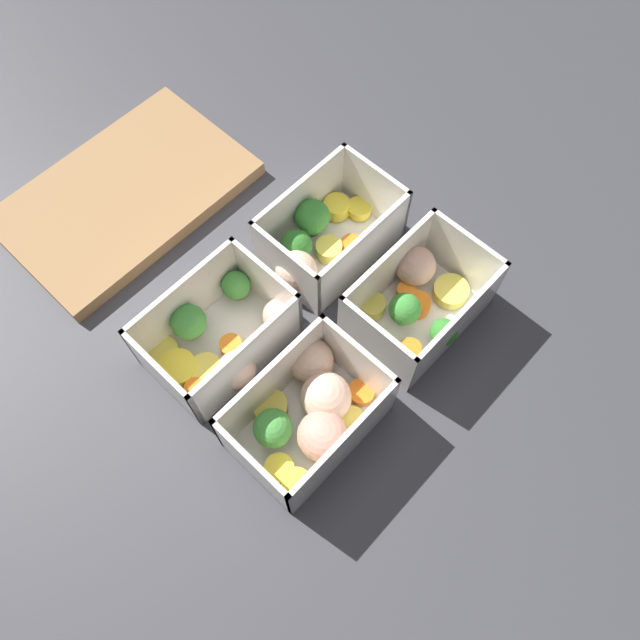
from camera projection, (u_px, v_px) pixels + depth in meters
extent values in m
plane|color=#38383D|center=(320.00, 331.00, 0.67)|extent=(4.00, 4.00, 0.00)
cube|color=silver|center=(308.00, 425.00, 0.62)|extent=(0.14, 0.10, 0.00)
cube|color=silver|center=(344.00, 447.00, 0.57)|extent=(0.14, 0.01, 0.08)
cube|color=silver|center=(273.00, 382.00, 0.60)|extent=(0.14, 0.00, 0.08)
cube|color=silver|center=(254.00, 468.00, 0.56)|extent=(0.01, 0.10, 0.08)
cube|color=silver|center=(357.00, 364.00, 0.61)|extent=(0.01, 0.10, 0.08)
cylinder|color=#DBC647|center=(270.00, 407.00, 0.62)|extent=(0.05, 0.05, 0.02)
sphere|color=beige|center=(326.00, 397.00, 0.60)|extent=(0.07, 0.07, 0.05)
cylinder|color=yellow|center=(279.00, 469.00, 0.59)|extent=(0.04, 0.04, 0.01)
sphere|color=tan|center=(322.00, 436.00, 0.59)|extent=(0.06, 0.06, 0.05)
cylinder|color=yellow|center=(296.00, 483.00, 0.59)|extent=(0.04, 0.04, 0.01)
sphere|color=beige|center=(311.00, 360.00, 0.62)|extent=(0.05, 0.05, 0.05)
cylinder|color=#519448|center=(274.00, 434.00, 0.61)|extent=(0.01, 0.01, 0.01)
sphere|color=#42933D|center=(273.00, 428.00, 0.59)|extent=(0.04, 0.04, 0.04)
cylinder|color=#DBC647|center=(351.00, 421.00, 0.61)|extent=(0.04, 0.04, 0.01)
cylinder|color=orange|center=(361.00, 392.00, 0.63)|extent=(0.04, 0.04, 0.01)
cube|color=silver|center=(415.00, 316.00, 0.67)|extent=(0.14, 0.10, 0.00)
cube|color=silver|center=(456.00, 328.00, 0.62)|extent=(0.14, 0.01, 0.08)
cube|color=silver|center=(386.00, 272.00, 0.65)|extent=(0.14, 0.00, 0.08)
cube|color=silver|center=(375.00, 345.00, 0.62)|extent=(0.01, 0.10, 0.08)
cube|color=silver|center=(462.00, 257.00, 0.66)|extent=(0.01, 0.10, 0.08)
cylinder|color=#DBC647|center=(451.00, 291.00, 0.67)|extent=(0.05, 0.05, 0.01)
cylinder|color=#407A37|center=(441.00, 339.00, 0.65)|extent=(0.01, 0.01, 0.01)
sphere|color=#2D7228|center=(443.00, 332.00, 0.63)|extent=(0.03, 0.03, 0.03)
cylinder|color=orange|center=(410.00, 349.00, 0.65)|extent=(0.03, 0.03, 0.01)
cylinder|color=#DBC647|center=(372.00, 306.00, 0.67)|extent=(0.04, 0.04, 0.02)
cylinder|color=#49883F|center=(402.00, 318.00, 0.66)|extent=(0.01, 0.01, 0.02)
sphere|color=#388433|center=(405.00, 309.00, 0.64)|extent=(0.03, 0.03, 0.03)
cylinder|color=orange|center=(406.00, 292.00, 0.67)|extent=(0.03, 0.03, 0.01)
sphere|color=#D19E8C|center=(416.00, 266.00, 0.67)|extent=(0.06, 0.06, 0.04)
cylinder|color=orange|center=(417.00, 304.00, 0.67)|extent=(0.04, 0.04, 0.01)
cube|color=silver|center=(222.00, 346.00, 0.66)|extent=(0.14, 0.10, 0.00)
cube|color=silver|center=(249.00, 360.00, 0.61)|extent=(0.14, 0.00, 0.08)
cube|color=silver|center=(186.00, 303.00, 0.64)|extent=(0.14, 0.01, 0.08)
cube|color=silver|center=(164.00, 379.00, 0.60)|extent=(0.01, 0.10, 0.08)
cube|color=silver|center=(267.00, 286.00, 0.64)|extent=(0.01, 0.10, 0.08)
cylinder|color=yellow|center=(178.00, 368.00, 0.64)|extent=(0.04, 0.04, 0.01)
cylinder|color=#519448|center=(193.00, 331.00, 0.65)|extent=(0.01, 0.01, 0.02)
sphere|color=#42933D|center=(189.00, 322.00, 0.63)|extent=(0.04, 0.04, 0.04)
sphere|color=beige|center=(237.00, 370.00, 0.62)|extent=(0.05, 0.05, 0.04)
cylinder|color=orange|center=(231.00, 346.00, 0.65)|extent=(0.03, 0.03, 0.01)
cylinder|color=#519448|center=(238.00, 293.00, 0.67)|extent=(0.01, 0.01, 0.01)
sphere|color=#42933D|center=(236.00, 285.00, 0.66)|extent=(0.03, 0.03, 0.03)
sphere|color=#D19E8C|center=(280.00, 315.00, 0.65)|extent=(0.05, 0.05, 0.04)
cylinder|color=orange|center=(255.00, 353.00, 0.64)|extent=(0.03, 0.03, 0.01)
cylinder|color=#DBC647|center=(206.00, 369.00, 0.64)|extent=(0.05, 0.05, 0.01)
cylinder|color=orange|center=(196.00, 389.00, 0.63)|extent=(0.03, 0.03, 0.01)
cylinder|color=#DBC647|center=(162.00, 353.00, 0.64)|extent=(0.05, 0.05, 0.01)
cube|color=silver|center=(330.00, 248.00, 0.71)|extent=(0.14, 0.10, 0.00)
cube|color=silver|center=(363.00, 254.00, 0.66)|extent=(0.14, 0.00, 0.08)
cube|color=silver|center=(300.00, 205.00, 0.69)|extent=(0.14, 0.01, 0.08)
cube|color=silver|center=(286.00, 270.00, 0.65)|extent=(0.01, 0.10, 0.08)
cube|color=silver|center=(374.00, 191.00, 0.70)|extent=(0.01, 0.10, 0.08)
cylinder|color=#407A37|center=(297.00, 255.00, 0.69)|extent=(0.01, 0.01, 0.01)
sphere|color=#2D7228|center=(296.00, 245.00, 0.68)|extent=(0.04, 0.04, 0.04)
cylinder|color=yellow|center=(359.00, 209.00, 0.72)|extent=(0.03, 0.03, 0.01)
cylinder|color=yellow|center=(336.00, 207.00, 0.72)|extent=(0.03, 0.03, 0.02)
cylinder|color=orange|center=(351.00, 245.00, 0.70)|extent=(0.03, 0.03, 0.01)
sphere|color=beige|center=(296.00, 271.00, 0.67)|extent=(0.06, 0.06, 0.05)
cylinder|color=#DBC647|center=(329.00, 250.00, 0.69)|extent=(0.03, 0.03, 0.02)
cylinder|color=#49883F|center=(312.00, 228.00, 0.71)|extent=(0.01, 0.01, 0.01)
sphere|color=#388433|center=(312.00, 217.00, 0.69)|extent=(0.04, 0.04, 0.04)
cube|color=olive|center=(126.00, 195.00, 0.73)|extent=(0.28, 0.18, 0.02)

